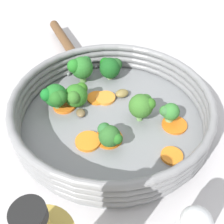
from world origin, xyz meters
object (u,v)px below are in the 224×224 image
(carrot_slice_5, at_px, (105,98))
(mushroom_piece_0, at_px, (122,93))
(skillet, at_px, (112,120))
(broccoli_floret_6, at_px, (169,112))
(carrot_slice_4, at_px, (97,98))
(broccoli_floret_0, at_px, (76,95))
(broccoli_floret_2, at_px, (81,67))
(broccoli_floret_3, at_px, (56,96))
(carrot_slice_6, at_px, (64,106))
(broccoli_floret_1, at_px, (109,135))
(carrot_slice_2, at_px, (174,125))
(carrot_slice_1, at_px, (172,156))
(carrot_slice_0, at_px, (109,138))
(carrot_slice_3, at_px, (88,141))
(mushroom_piece_1, at_px, (81,113))
(broccoli_floret_5, at_px, (142,105))
(broccoli_floret_4, at_px, (111,67))

(carrot_slice_5, xyz_separation_m, mushroom_piece_0, (-0.01, 0.03, 0.00))
(skillet, relative_size, broccoli_floret_6, 8.35)
(carrot_slice_4, height_order, broccoli_floret_0, broccoli_floret_0)
(carrot_slice_4, distance_m, broccoli_floret_2, 0.08)
(skillet, distance_m, broccoli_floret_6, 0.11)
(broccoli_floret_3, xyz_separation_m, broccoli_floret_6, (0.05, 0.20, -0.01))
(broccoli_floret_3, bearing_deg, carrot_slice_6, 122.79)
(carrot_slice_4, xyz_separation_m, broccoli_floret_2, (-0.06, -0.03, 0.03))
(broccoli_floret_1, relative_size, broccoli_floret_6, 1.04)
(carrot_slice_5, bearing_deg, broccoli_floret_3, -77.00)
(carrot_slice_2, relative_size, broccoli_floret_0, 0.90)
(carrot_slice_1, height_order, broccoli_floret_1, broccoli_floret_1)
(skillet, relative_size, carrot_slice_4, 8.52)
(carrot_slice_0, height_order, carrot_slice_5, carrot_slice_5)
(carrot_slice_1, distance_m, broccoli_floret_3, 0.23)
(broccoli_floret_2, bearing_deg, carrot_slice_1, 32.25)
(skillet, height_order, carrot_slice_6, carrot_slice_6)
(broccoli_floret_2, bearing_deg, carrot_slice_6, -25.32)
(carrot_slice_3, relative_size, broccoli_floret_1, 1.03)
(carrot_slice_6, relative_size, broccoli_floret_6, 1.07)
(carrot_slice_4, height_order, mushroom_piece_0, mushroom_piece_0)
(carrot_slice_0, bearing_deg, broccoli_floret_6, 104.53)
(broccoli_floret_0, xyz_separation_m, mushroom_piece_1, (0.03, 0.01, -0.02))
(broccoli_floret_2, xyz_separation_m, broccoli_floret_3, (0.09, -0.05, -0.00))
(carrot_slice_3, distance_m, mushroom_piece_0, 0.14)
(carrot_slice_0, bearing_deg, broccoli_floret_5, 123.15)
(broccoli_floret_4, height_order, broccoli_floret_5, broccoli_floret_5)
(carrot_slice_5, bearing_deg, carrot_slice_0, -2.05)
(broccoli_floret_0, height_order, broccoli_floret_1, broccoli_floret_0)
(carrot_slice_2, xyz_separation_m, broccoli_floret_1, (0.03, -0.12, 0.02))
(broccoli_floret_4, bearing_deg, broccoli_floret_6, 31.02)
(broccoli_floret_1, bearing_deg, skillet, 168.78)
(carrot_slice_1, distance_m, carrot_slice_6, 0.22)
(carrot_slice_6, bearing_deg, carrot_slice_2, 69.83)
(carrot_slice_3, bearing_deg, broccoli_floret_0, -170.38)
(mushroom_piece_0, bearing_deg, broccoli_floret_3, -78.14)
(skillet, distance_m, mushroom_piece_1, 0.06)
(skillet, bearing_deg, broccoli_floret_0, -122.87)
(carrot_slice_3, bearing_deg, carrot_slice_0, 96.36)
(carrot_slice_5, bearing_deg, broccoli_floret_4, 165.77)
(skillet, height_order, carrot_slice_2, carrot_slice_2)
(broccoli_floret_6, relative_size, mushroom_piece_1, 1.84)
(carrot_slice_4, height_order, broccoli_floret_2, broccoli_floret_2)
(broccoli_floret_1, xyz_separation_m, mushroom_piece_1, (-0.08, -0.05, -0.02))
(broccoli_floret_3, bearing_deg, carrot_slice_2, 72.82)
(carrot_slice_0, height_order, mushroom_piece_0, mushroom_piece_0)
(mushroom_piece_0, bearing_deg, broccoli_floret_4, -166.65)
(carrot_slice_3, height_order, mushroom_piece_0, mushroom_piece_0)
(broccoli_floret_0, bearing_deg, mushroom_piece_0, 101.65)
(carrot_slice_0, xyz_separation_m, broccoli_floret_5, (-0.04, 0.06, 0.03))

